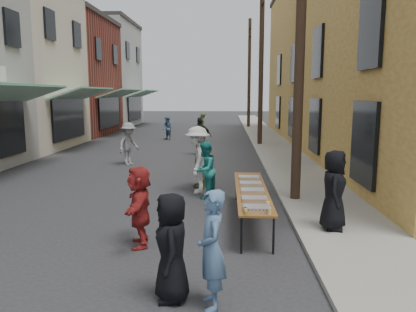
# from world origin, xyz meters

# --- Properties ---
(ground) EXTENTS (120.00, 120.00, 0.00)m
(ground) POSITION_xyz_m (0.00, 0.00, 0.00)
(ground) COLOR #28282B
(ground) RESTS_ON ground
(sidewalk) EXTENTS (2.20, 60.00, 0.10)m
(sidewalk) POSITION_xyz_m (5.00, 15.00, 0.05)
(sidewalk) COLOR gray
(sidewalk) RESTS_ON ground
(storefront_row) EXTENTS (8.00, 37.00, 9.00)m
(storefront_row) POSITION_xyz_m (-10.00, 14.96, 4.12)
(storefront_row) COLOR maroon
(storefront_row) RESTS_ON ground
(building_ochre) EXTENTS (10.00, 28.00, 10.00)m
(building_ochre) POSITION_xyz_m (11.10, 14.00, 5.00)
(building_ochre) COLOR #A8753C
(building_ochre) RESTS_ON ground
(utility_pole_near) EXTENTS (0.26, 0.26, 9.00)m
(utility_pole_near) POSITION_xyz_m (4.30, 3.00, 4.50)
(utility_pole_near) COLOR #2D2116
(utility_pole_near) RESTS_ON ground
(utility_pole_mid) EXTENTS (0.26, 0.26, 9.00)m
(utility_pole_mid) POSITION_xyz_m (4.30, 15.00, 4.50)
(utility_pole_mid) COLOR #2D2116
(utility_pole_mid) RESTS_ON ground
(utility_pole_far) EXTENTS (0.26, 0.26, 9.00)m
(utility_pole_far) POSITION_xyz_m (4.30, 27.00, 4.50)
(utility_pole_far) COLOR #2D2116
(utility_pole_far) RESTS_ON ground
(serving_table) EXTENTS (0.70, 4.00, 0.75)m
(serving_table) POSITION_xyz_m (3.01, 1.20, 0.71)
(serving_table) COLOR brown
(serving_table) RESTS_ON ground
(catering_tray_sausage) EXTENTS (0.50, 0.33, 0.08)m
(catering_tray_sausage) POSITION_xyz_m (3.01, -0.45, 0.79)
(catering_tray_sausage) COLOR maroon
(catering_tray_sausage) RESTS_ON serving_table
(catering_tray_foil_b) EXTENTS (0.50, 0.33, 0.08)m
(catering_tray_foil_b) POSITION_xyz_m (3.01, 0.20, 0.79)
(catering_tray_foil_b) COLOR #B2B2B7
(catering_tray_foil_b) RESTS_ON serving_table
(catering_tray_buns) EXTENTS (0.50, 0.33, 0.08)m
(catering_tray_buns) POSITION_xyz_m (3.01, 0.90, 0.79)
(catering_tray_buns) COLOR tan
(catering_tray_buns) RESTS_ON serving_table
(catering_tray_foil_d) EXTENTS (0.50, 0.33, 0.08)m
(catering_tray_foil_d) POSITION_xyz_m (3.01, 1.60, 0.79)
(catering_tray_foil_d) COLOR #B2B2B7
(catering_tray_foil_d) RESTS_ON serving_table
(catering_tray_buns_end) EXTENTS (0.50, 0.33, 0.08)m
(catering_tray_buns_end) POSITION_xyz_m (3.01, 2.30, 0.79)
(catering_tray_buns_end) COLOR tan
(catering_tray_buns_end) RESTS_ON serving_table
(condiment_jar_a) EXTENTS (0.07, 0.07, 0.08)m
(condiment_jar_a) POSITION_xyz_m (2.79, -0.75, 0.79)
(condiment_jar_a) COLOR #A57F26
(condiment_jar_a) RESTS_ON serving_table
(condiment_jar_b) EXTENTS (0.07, 0.07, 0.08)m
(condiment_jar_b) POSITION_xyz_m (2.79, -0.65, 0.79)
(condiment_jar_b) COLOR #A57F26
(condiment_jar_b) RESTS_ON serving_table
(condiment_jar_c) EXTENTS (0.07, 0.07, 0.08)m
(condiment_jar_c) POSITION_xyz_m (2.79, -0.55, 0.79)
(condiment_jar_c) COLOR #A57F26
(condiment_jar_c) RESTS_ON serving_table
(cup_stack) EXTENTS (0.08, 0.08, 0.12)m
(cup_stack) POSITION_xyz_m (3.21, -0.70, 0.81)
(cup_stack) COLOR tan
(cup_stack) RESTS_ON serving_table
(guest_front_a) EXTENTS (0.61, 0.83, 1.55)m
(guest_front_a) POSITION_xyz_m (1.69, -2.38, 0.77)
(guest_front_a) COLOR black
(guest_front_a) RESTS_ON ground
(guest_front_b) EXTENTS (0.49, 0.66, 1.64)m
(guest_front_b) POSITION_xyz_m (2.25, -2.56, 0.82)
(guest_front_b) COLOR #4F7098
(guest_front_b) RESTS_ON ground
(guest_front_c) EXTENTS (0.84, 0.93, 1.58)m
(guest_front_c) POSITION_xyz_m (1.85, 3.31, 0.79)
(guest_front_c) COLOR teal
(guest_front_c) RESTS_ON ground
(guest_front_d) EXTENTS (0.76, 1.28, 1.96)m
(guest_front_d) POSITION_xyz_m (1.60, 3.91, 0.98)
(guest_front_d) COLOR silver
(guest_front_d) RESTS_ON ground
(guest_front_e) EXTENTS (0.71, 1.10, 1.74)m
(guest_front_e) POSITION_xyz_m (1.65, 4.51, 0.87)
(guest_front_e) COLOR brown
(guest_front_e) RESTS_ON ground
(guest_queue_back) EXTENTS (0.69, 1.49, 1.55)m
(guest_queue_back) POSITION_xyz_m (0.80, -0.35, 0.78)
(guest_queue_back) COLOR maroon
(guest_queue_back) RESTS_ON ground
(server) EXTENTS (0.71, 0.92, 1.66)m
(server) POSITION_xyz_m (4.65, 0.49, 0.93)
(server) COLOR black
(server) RESTS_ON sidewalk
(passerby_left) EXTENTS (1.06, 1.28, 1.72)m
(passerby_left) POSITION_xyz_m (-1.55, 8.51, 0.86)
(passerby_left) COLOR gray
(passerby_left) RESTS_ON ground
(passerby_mid) EXTENTS (1.06, 0.46, 1.79)m
(passerby_mid) POSITION_xyz_m (1.20, 11.30, 0.89)
(passerby_mid) COLOR black
(passerby_mid) RESTS_ON ground
(passerby_right) EXTENTS (0.48, 0.67, 1.74)m
(passerby_right) POSITION_xyz_m (0.94, 16.98, 0.87)
(passerby_right) COLOR #4C5C35
(passerby_right) RESTS_ON ground
(passerby_far) EXTENTS (0.90, 0.89, 1.46)m
(passerby_far) POSITION_xyz_m (-1.27, 17.51, 0.73)
(passerby_far) COLOR #486C8B
(passerby_far) RESTS_ON ground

